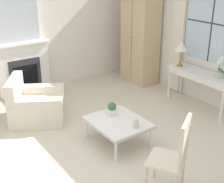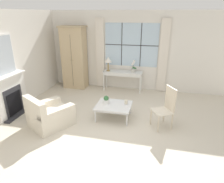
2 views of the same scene
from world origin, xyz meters
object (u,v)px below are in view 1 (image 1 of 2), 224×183
(fireplace, at_px, (23,63))
(coffee_table, at_px, (118,123))
(table_lamp, at_px, (181,47))
(armchair_upholstered, at_px, (36,106))
(pillar_candle, at_px, (136,123))
(side_chair_wooden, at_px, (175,153))
(potted_plant_small, at_px, (112,109))
(console_table, at_px, (201,77))
(armoire, at_px, (140,35))
(potted_orchid, at_px, (219,69))

(fireplace, bearing_deg, coffee_table, 9.28)
(table_lamp, bearing_deg, armchair_upholstered, -106.01)
(coffee_table, relative_size, pillar_candle, 6.45)
(table_lamp, relative_size, coffee_table, 0.55)
(side_chair_wooden, relative_size, coffee_table, 1.12)
(fireplace, relative_size, side_chair_wooden, 2.10)
(table_lamp, xyz_separation_m, potted_plant_small, (0.46, -2.04, -0.62))
(fireplace, height_order, pillar_candle, fireplace)
(table_lamp, height_order, coffee_table, table_lamp)
(side_chair_wooden, distance_m, coffee_table, 1.38)
(console_table, xyz_separation_m, table_lamp, (-0.53, -0.05, 0.49))
(table_lamp, bearing_deg, coffee_table, -71.87)
(potted_plant_small, bearing_deg, side_chair_wooden, -6.36)
(fireplace, height_order, armchair_upholstered, fireplace)
(armoire, height_order, side_chair_wooden, armoire)
(potted_orchid, bearing_deg, pillar_candle, -87.24)
(fireplace, bearing_deg, console_table, 44.17)
(armchair_upholstered, distance_m, side_chair_wooden, 2.94)
(potted_orchid, relative_size, pillar_candle, 2.93)
(armchair_upholstered, relative_size, side_chair_wooden, 1.19)
(armoire, height_order, table_lamp, armoire)
(potted_orchid, distance_m, armchair_upholstered, 3.43)
(pillar_candle, bearing_deg, side_chair_wooden, -13.18)
(fireplace, xyz_separation_m, coffee_table, (2.83, 0.46, -0.36))
(console_table, relative_size, coffee_table, 1.51)
(console_table, height_order, side_chair_wooden, side_chair_wooden)
(armchair_upholstered, height_order, coffee_table, armchair_upholstered)
(potted_orchid, relative_size, armchair_upholstered, 0.34)
(armoire, height_order, potted_plant_small, armoire)
(armoire, height_order, console_table, armoire)
(potted_orchid, height_order, side_chair_wooden, potted_orchid)
(coffee_table, bearing_deg, armchair_upholstered, -153.22)
(console_table, bearing_deg, fireplace, -135.83)
(armchair_upholstered, bearing_deg, fireplace, 167.58)
(console_table, distance_m, armchair_upholstered, 3.21)
(table_lamp, bearing_deg, potted_plant_small, -77.23)
(fireplace, xyz_separation_m, armchair_upholstered, (1.33, -0.29, -0.44))
(console_table, xyz_separation_m, potted_plant_small, (-0.07, -2.10, -0.14))
(potted_orchid, height_order, coffee_table, potted_orchid)
(potted_orchid, bearing_deg, armchair_upholstered, -120.50)
(armoire, distance_m, potted_plant_small, 2.80)
(armchair_upholstered, bearing_deg, pillar_candle, 25.42)
(fireplace, xyz_separation_m, console_table, (2.68, 2.60, -0.07))
(fireplace, relative_size, table_lamp, 4.25)
(fireplace, distance_m, potted_orchid, 4.02)
(table_lamp, relative_size, potted_orchid, 1.22)
(armchair_upholstered, bearing_deg, potted_orchid, 59.50)
(fireplace, xyz_separation_m, armoire, (0.84, 2.57, 0.44))
(coffee_table, height_order, pillar_candle, pillar_candle)
(fireplace, height_order, table_lamp, fireplace)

